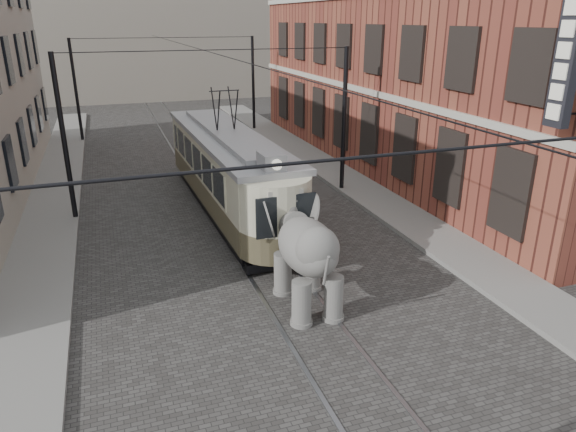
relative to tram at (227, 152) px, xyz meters
name	(u,v)px	position (x,y,z in m)	size (l,w,h in m)	color
ground	(267,265)	(-0.04, -5.24, -2.31)	(120.00, 120.00, 0.00)	#3F3C3A
tram_rails	(267,265)	(-0.04, -5.24, -2.30)	(1.54, 80.00, 0.02)	slate
sidewalk_right	(437,238)	(5.96, -5.24, -2.24)	(2.00, 60.00, 0.15)	slate
sidewalk_left	(33,298)	(-6.54, -5.24, -2.24)	(2.00, 60.00, 0.15)	slate
brick_building	(430,41)	(10.96, 3.76, 3.69)	(8.00, 26.00, 12.00)	brown
distant_block	(141,19)	(-0.04, 34.76, 4.69)	(28.00, 10.00, 14.00)	gray
catenary	(221,136)	(-0.24, -0.24, 0.69)	(11.00, 30.20, 6.00)	black
tram	(227,152)	(0.00, 0.00, 0.00)	(2.40, 11.65, 4.62)	#BCB798
elephant	(307,260)	(0.25, -7.82, -1.02)	(2.33, 4.23, 2.59)	#63605C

